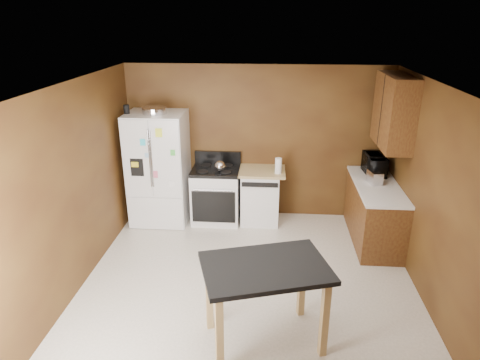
# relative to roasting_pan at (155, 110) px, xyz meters

# --- Properties ---
(floor) EXTENTS (4.50, 4.50, 0.00)m
(floor) POSITION_rel_roasting_pan_xyz_m (1.54, -1.83, -1.85)
(floor) COLOR silver
(floor) RESTS_ON ground
(ceiling) EXTENTS (4.50, 4.50, 0.00)m
(ceiling) POSITION_rel_roasting_pan_xyz_m (1.54, -1.83, 0.65)
(ceiling) COLOR white
(ceiling) RESTS_ON ground
(wall_back) EXTENTS (4.20, 0.00, 4.20)m
(wall_back) POSITION_rel_roasting_pan_xyz_m (1.54, 0.42, -0.60)
(wall_back) COLOR brown
(wall_back) RESTS_ON ground
(wall_front) EXTENTS (4.20, 0.00, 4.20)m
(wall_front) POSITION_rel_roasting_pan_xyz_m (1.54, -4.08, -0.60)
(wall_front) COLOR brown
(wall_front) RESTS_ON ground
(wall_left) EXTENTS (0.00, 4.50, 4.50)m
(wall_left) POSITION_rel_roasting_pan_xyz_m (-0.56, -1.83, -0.60)
(wall_left) COLOR brown
(wall_left) RESTS_ON ground
(wall_right) EXTENTS (0.00, 4.50, 4.50)m
(wall_right) POSITION_rel_roasting_pan_xyz_m (3.64, -1.83, -0.60)
(wall_right) COLOR brown
(wall_right) RESTS_ON ground
(roasting_pan) EXTENTS (0.38, 0.38, 0.09)m
(roasting_pan) POSITION_rel_roasting_pan_xyz_m (0.00, 0.00, 0.00)
(roasting_pan) COLOR silver
(roasting_pan) RESTS_ON refrigerator
(pen_cup) EXTENTS (0.09, 0.09, 0.13)m
(pen_cup) POSITION_rel_roasting_pan_xyz_m (-0.42, -0.04, 0.02)
(pen_cup) COLOR black
(pen_cup) RESTS_ON refrigerator
(kettle) EXTENTS (0.17, 0.17, 0.17)m
(kettle) POSITION_rel_roasting_pan_xyz_m (0.99, -0.02, -0.86)
(kettle) COLOR silver
(kettle) RESTS_ON gas_range
(paper_towel) EXTENTS (0.13, 0.13, 0.25)m
(paper_towel) POSITION_rel_roasting_pan_xyz_m (1.90, -0.01, -0.83)
(paper_towel) COLOR white
(paper_towel) RESTS_ON dishwasher
(green_canister) EXTENTS (0.12, 0.12, 0.12)m
(green_canister) POSITION_rel_roasting_pan_xyz_m (1.90, 0.18, -0.90)
(green_canister) COLOR green
(green_canister) RESTS_ON dishwasher
(toaster) EXTENTS (0.20, 0.28, 0.18)m
(toaster) POSITION_rel_roasting_pan_xyz_m (3.30, -0.35, -0.86)
(toaster) COLOR silver
(toaster) RESTS_ON right_cabinets
(microwave) EXTENTS (0.38, 0.53, 0.28)m
(microwave) POSITION_rel_roasting_pan_xyz_m (3.38, 0.06, -0.81)
(microwave) COLOR black
(microwave) RESTS_ON right_cabinets
(refrigerator) EXTENTS (0.90, 0.80, 1.80)m
(refrigerator) POSITION_rel_roasting_pan_xyz_m (-0.01, 0.03, -0.95)
(refrigerator) COLOR white
(refrigerator) RESTS_ON ground
(gas_range) EXTENTS (0.76, 0.68, 1.10)m
(gas_range) POSITION_rel_roasting_pan_xyz_m (0.90, 0.09, -1.39)
(gas_range) COLOR white
(gas_range) RESTS_ON ground
(dishwasher) EXTENTS (0.78, 0.63, 0.89)m
(dishwasher) POSITION_rel_roasting_pan_xyz_m (1.62, 0.11, -1.39)
(dishwasher) COLOR white
(dishwasher) RESTS_ON ground
(right_cabinets) EXTENTS (0.63, 1.58, 2.45)m
(right_cabinets) POSITION_rel_roasting_pan_xyz_m (3.38, -0.35, -0.94)
(right_cabinets) COLOR brown
(right_cabinets) RESTS_ON ground
(island) EXTENTS (1.41, 1.14, 0.91)m
(island) POSITION_rel_roasting_pan_xyz_m (1.76, -2.69, -1.08)
(island) COLOR black
(island) RESTS_ON ground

